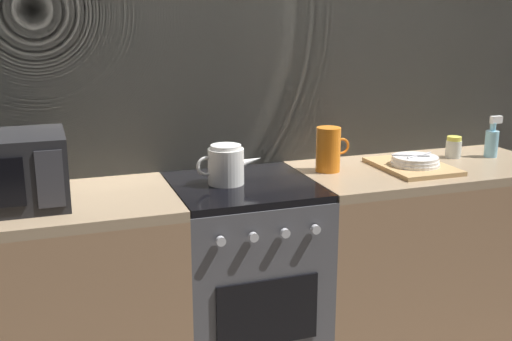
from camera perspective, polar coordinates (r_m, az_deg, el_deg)
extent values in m
cube|color=#B2AD9E|center=(2.85, -3.26, 6.34)|extent=(3.60, 0.05, 2.40)
cube|color=silver|center=(2.82, -3.13, 6.28)|extent=(3.58, 0.01, 2.39)
cube|color=#997251|center=(2.66, -20.37, -12.66)|extent=(1.20, 0.60, 0.86)
cube|color=#9E8466|center=(2.49, -21.27, -3.38)|extent=(1.20, 0.60, 0.04)
cube|color=#4C4C51|center=(2.77, -1.13, -10.48)|extent=(0.60, 0.60, 0.87)
cube|color=black|center=(2.61, -1.18, -1.49)|extent=(0.59, 0.59, 0.03)
cube|color=black|center=(2.50, 1.11, -12.97)|extent=(0.42, 0.01, 0.28)
cylinder|color=#B7B7BC|center=(2.30, -3.26, -6.51)|extent=(0.04, 0.02, 0.04)
cylinder|color=#B7B7BC|center=(2.33, -0.22, -6.15)|extent=(0.04, 0.02, 0.04)
cylinder|color=#B7B7BC|center=(2.38, 2.70, -5.78)|extent=(0.04, 0.02, 0.04)
cylinder|color=#B7B7BC|center=(2.42, 5.52, -5.42)|extent=(0.04, 0.02, 0.04)
cube|color=#997251|center=(3.14, 14.83, -7.93)|extent=(1.20, 0.60, 0.86)
cube|color=#9E8466|center=(3.00, 15.38, 0.04)|extent=(1.20, 0.60, 0.04)
cube|color=black|center=(2.44, -22.39, -0.07)|extent=(0.46, 0.34, 0.27)
cube|color=#333338|center=(2.27, -18.42, -0.77)|extent=(0.09, 0.01, 0.21)
cylinder|color=white|center=(2.58, -2.77, 0.38)|extent=(0.15, 0.15, 0.15)
cylinder|color=white|center=(2.56, -2.79, 2.19)|extent=(0.13, 0.13, 0.02)
cone|color=white|center=(2.61, -0.46, 0.90)|extent=(0.10, 0.04, 0.05)
torus|color=white|center=(2.55, -4.60, 0.39)|extent=(0.08, 0.01, 0.08)
cylinder|color=orange|center=(2.79, 6.66, 1.94)|extent=(0.11, 0.11, 0.20)
torus|color=orange|center=(2.82, 7.89, 2.23)|extent=(0.08, 0.01, 0.08)
cube|color=tan|center=(2.93, 14.18, 0.38)|extent=(0.30, 0.40, 0.02)
cylinder|color=white|center=(2.91, 14.42, 0.61)|extent=(0.22, 0.22, 0.01)
cylinder|color=white|center=(2.91, 14.44, 0.88)|extent=(0.21, 0.21, 0.01)
cylinder|color=white|center=(2.90, 14.45, 1.15)|extent=(0.21, 0.21, 0.01)
cylinder|color=silver|center=(2.91, 14.80, 1.39)|extent=(0.16, 0.07, 0.01)
cube|color=silver|center=(2.90, 14.03, 1.37)|extent=(0.16, 0.09, 0.00)
cylinder|color=silver|center=(3.20, 17.71, 1.90)|extent=(0.08, 0.08, 0.08)
cylinder|color=#D8D14C|center=(3.19, 17.78, 2.82)|extent=(0.07, 0.07, 0.02)
cylinder|color=#8CCCE5|center=(3.27, 20.84, 2.30)|extent=(0.06, 0.06, 0.13)
cylinder|color=#8CCCE5|center=(3.25, 20.98, 3.77)|extent=(0.03, 0.03, 0.04)
cube|color=white|center=(3.26, 21.23, 4.38)|extent=(0.06, 0.02, 0.04)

